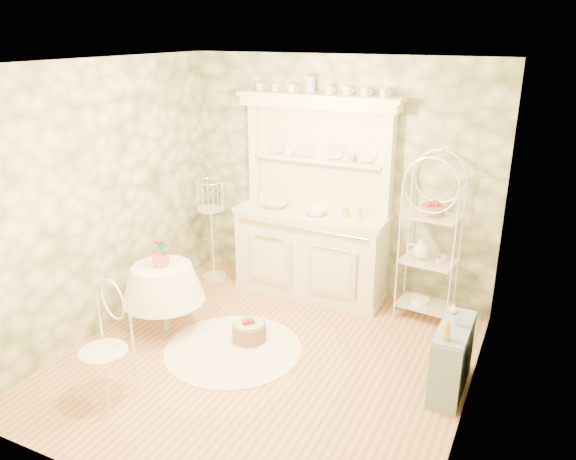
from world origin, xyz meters
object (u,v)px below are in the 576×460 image
at_px(bakers_rack, 430,245).
at_px(side_shelf, 452,360).
at_px(kitchen_dresser, 312,200).
at_px(round_table, 164,302).
at_px(floor_basket, 249,331).
at_px(cafe_chair, 103,349).
at_px(birdcage_stand, 212,223).

distance_m(bakers_rack, side_shelf, 1.41).
distance_m(kitchen_dresser, side_shelf, 2.36).
relative_size(round_table, floor_basket, 2.04).
distance_m(kitchen_dresser, bakers_rack, 1.38).
height_order(bakers_rack, floor_basket, bakers_rack).
bearing_deg(side_shelf, round_table, -177.23).
bearing_deg(round_table, kitchen_dresser, 55.22).
relative_size(kitchen_dresser, cafe_chair, 2.42).
distance_m(side_shelf, round_table, 2.85).
relative_size(bakers_rack, round_table, 2.65).
bearing_deg(round_table, birdcage_stand, 100.89).
distance_m(side_shelf, birdcage_stand, 3.30).
height_order(bakers_rack, cafe_chair, bakers_rack).
relative_size(kitchen_dresser, round_table, 3.64).
xyz_separation_m(cafe_chair, floor_basket, (0.62, 1.33, -0.37)).
bearing_deg(kitchen_dresser, bakers_rack, 0.02).
relative_size(round_table, cafe_chair, 0.67).
relative_size(round_table, birdcage_stand, 0.43).
height_order(bakers_rack, round_table, bakers_rack).
height_order(cafe_chair, floor_basket, cafe_chair).
height_order(side_shelf, cafe_chair, cafe_chair).
bearing_deg(kitchen_dresser, side_shelf, -33.22).
bearing_deg(bakers_rack, round_table, -141.75).
xyz_separation_m(kitchen_dresser, birdcage_stand, (-1.25, -0.15, -0.41)).
bearing_deg(side_shelf, bakers_rack, 110.48).
height_order(kitchen_dresser, floor_basket, kitchen_dresser).
relative_size(birdcage_stand, floor_basket, 4.75).
bearing_deg(side_shelf, cafe_chair, -153.73).
bearing_deg(cafe_chair, floor_basket, 82.42).
bearing_deg(birdcage_stand, round_table, -79.11).
bearing_deg(birdcage_stand, floor_basket, -44.37).
bearing_deg(birdcage_stand, side_shelf, -18.90).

